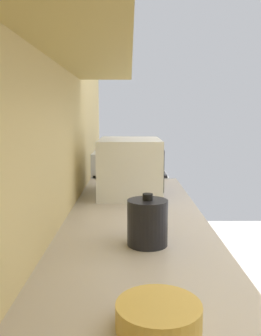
# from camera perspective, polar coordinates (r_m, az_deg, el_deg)

# --- Properties ---
(wall_back) EXTENTS (3.83, 0.12, 2.58)m
(wall_back) POSITION_cam_1_polar(r_m,az_deg,el_deg) (1.65, -12.76, 5.32)
(wall_back) COLOR #E5CA83
(wall_back) RESTS_ON ground_plane
(oven_range) EXTENTS (0.64, 0.61, 1.07)m
(oven_range) POSITION_cam_1_polar(r_m,az_deg,el_deg) (3.16, -0.08, -8.40)
(oven_range) COLOR #B7BABF
(oven_range) RESTS_ON ground_plane
(microwave) EXTENTS (0.52, 0.37, 0.34)m
(microwave) POSITION_cam_1_polar(r_m,az_deg,el_deg) (2.19, -0.06, 0.22)
(microwave) COLOR white
(microwave) RESTS_ON counter_run
(bowl) EXTENTS (0.20, 0.20, 0.06)m
(bowl) POSITION_cam_1_polar(r_m,az_deg,el_deg) (0.88, 4.46, -22.01)
(bowl) COLOR gold
(bowl) RESTS_ON counter_run
(kettle) EXTENTS (0.20, 0.15, 0.19)m
(kettle) POSITION_cam_1_polar(r_m,az_deg,el_deg) (1.35, 2.69, -8.52)
(kettle) COLOR black
(kettle) RESTS_ON counter_run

